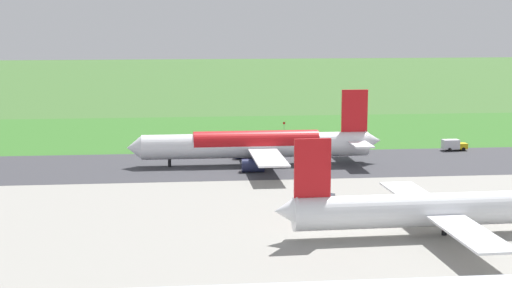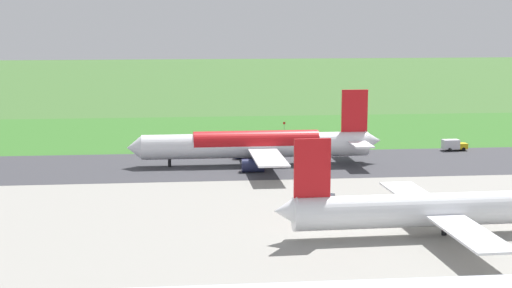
{
  "view_description": "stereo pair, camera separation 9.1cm",
  "coord_description": "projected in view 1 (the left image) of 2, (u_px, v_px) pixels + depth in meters",
  "views": [
    {
      "loc": [
        12.96,
        164.91,
        31.71
      ],
      "look_at": [
        -4.52,
        0.0,
        4.5
      ],
      "focal_mm": 55.87,
      "sensor_mm": 36.0,
      "label": 1
    },
    {
      "loc": [
        12.87,
        164.92,
        31.71
      ],
      "look_at": [
        -4.52,
        0.0,
        4.5
      ],
      "focal_mm": 55.87,
      "sensor_mm": 36.0,
      "label": 2
    }
  ],
  "objects": [
    {
      "name": "airliner_main",
      "position": [
        258.0,
        145.0,
        168.11
      ],
      "size": [
        53.98,
        44.04,
        15.88
      ],
      "color": "white",
      "rests_on": "ground"
    },
    {
      "name": "ground_plane",
      "position": [
        235.0,
        165.0,
        168.31
      ],
      "size": [
        800.0,
        800.0,
        0.0
      ],
      "primitive_type": "plane",
      "color": "#3D662D"
    },
    {
      "name": "airliner_parked_mid",
      "position": [
        443.0,
        209.0,
        114.47
      ],
      "size": [
        50.03,
        40.87,
        14.62
      ],
      "color": "white",
      "rests_on": "ground"
    },
    {
      "name": "apron_concrete",
      "position": [
        268.0,
        244.0,
        110.88
      ],
      "size": [
        440.0,
        110.0,
        0.05
      ],
      "primitive_type": "cube",
      "color": "gray",
      "rests_on": "ground"
    },
    {
      "name": "grass_verge_foreground",
      "position": [
        222.0,
        136.0,
        208.29
      ],
      "size": [
        600.0,
        80.0,
        0.04
      ],
      "primitive_type": "cube",
      "color": "#346B27",
      "rests_on": "ground"
    },
    {
      "name": "service_car_ops",
      "position": [
        328.0,
        199.0,
        134.02
      ],
      "size": [
        3.44,
        4.57,
        1.62
      ],
      "color": "gray",
      "rests_on": "ground"
    },
    {
      "name": "runway_asphalt",
      "position": [
        235.0,
        165.0,
        168.3
      ],
      "size": [
        600.0,
        31.9,
        0.06
      ],
      "primitive_type": "cube",
      "color": "#38383D",
      "rests_on": "ground"
    },
    {
      "name": "no_stopping_sign",
      "position": [
        284.0,
        127.0,
        213.81
      ],
      "size": [
        0.6,
        0.1,
        2.95
      ],
      "color": "slate",
      "rests_on": "ground"
    },
    {
      "name": "traffic_cone_orange",
      "position": [
        273.0,
        134.0,
        211.01
      ],
      "size": [
        0.4,
        0.4,
        0.55
      ],
      "primitive_type": "cone",
      "color": "orange",
      "rests_on": "ground"
    },
    {
      "name": "service_truck_baggage",
      "position": [
        453.0,
        145.0,
        186.04
      ],
      "size": [
        5.88,
        2.49,
        2.65
      ],
      "color": "gold",
      "rests_on": "ground"
    }
  ]
}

